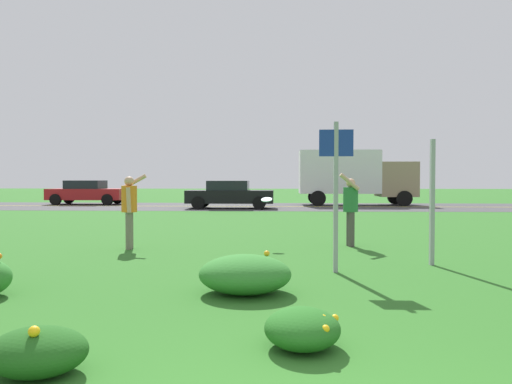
% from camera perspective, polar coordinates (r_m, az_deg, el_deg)
% --- Properties ---
extents(ground_plane, '(120.00, 120.00, 0.00)m').
position_cam_1_polar(ground_plane, '(14.57, 3.07, -4.55)').
color(ground_plane, '#2D6B23').
extents(highway_strip, '(120.00, 7.81, 0.01)m').
position_cam_1_polar(highway_strip, '(26.85, 2.95, -1.73)').
color(highway_strip, '#424244').
rests_on(highway_strip, ground).
extents(highway_center_stripe, '(120.00, 0.16, 0.00)m').
position_cam_1_polar(highway_center_stripe, '(26.85, 2.95, -1.72)').
color(highway_center_stripe, yellow).
rests_on(highway_center_stripe, ground).
extents(daylily_clump_mid_left, '(1.26, 1.10, 0.55)m').
position_cam_1_polar(daylily_clump_mid_left, '(6.63, -1.30, -9.69)').
color(daylily_clump_mid_left, '#337F2D').
rests_on(daylily_clump_mid_left, ground).
extents(daylily_clump_mid_center, '(0.70, 0.77, 0.36)m').
position_cam_1_polar(daylily_clump_mid_center, '(4.62, 5.51, -15.77)').
color(daylily_clump_mid_center, '#23661E').
rests_on(daylily_clump_mid_center, ground).
extents(daylily_clump_front_right, '(0.79, 0.66, 0.44)m').
position_cam_1_polar(daylily_clump_front_right, '(4.38, -24.41, -16.80)').
color(daylily_clump_front_right, '#1E5619').
rests_on(daylily_clump_front_right, ground).
extents(sign_post_near_path, '(0.56, 0.10, 2.50)m').
position_cam_1_polar(sign_post_near_path, '(8.08, 9.44, 1.26)').
color(sign_post_near_path, '#93969B').
rests_on(sign_post_near_path, ground).
extents(sign_post_by_roadside, '(0.07, 0.10, 2.27)m').
position_cam_1_polar(sign_post_by_roadside, '(9.22, 20.12, -1.15)').
color(sign_post_by_roadside, '#93969B').
rests_on(sign_post_by_roadside, ground).
extents(person_thrower_orange_shirt, '(0.53, 0.53, 1.67)m').
position_cam_1_polar(person_thrower_orange_shirt, '(11.02, -14.75, -1.55)').
color(person_thrower_orange_shirt, orange).
rests_on(person_thrower_orange_shirt, ground).
extents(person_catcher_green_shirt, '(0.48, 0.53, 1.69)m').
position_cam_1_polar(person_catcher_green_shirt, '(11.30, 11.11, -1.59)').
color(person_catcher_green_shirt, '#287038').
rests_on(person_catcher_green_shirt, ground).
extents(frisbee_pale_blue, '(0.26, 0.25, 0.12)m').
position_cam_1_polar(frisbee_pale_blue, '(11.00, 1.27, -0.91)').
color(frisbee_pale_blue, '#ADD6E5').
extents(car_red_leftmost, '(4.50, 2.00, 1.45)m').
position_cam_1_polar(car_red_leftmost, '(30.86, -19.37, -0.02)').
color(car_red_leftmost, maroon).
rests_on(car_red_leftmost, ground).
extents(car_black_center_left, '(4.50, 2.00, 1.45)m').
position_cam_1_polar(car_black_center_left, '(25.20, -3.12, -0.27)').
color(car_black_center_left, black).
rests_on(car_black_center_left, ground).
extents(box_truck_tan, '(6.70, 2.46, 3.20)m').
position_cam_1_polar(box_truck_tan, '(28.89, 11.52, 2.05)').
color(box_truck_tan, '#937F60').
rests_on(box_truck_tan, ground).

